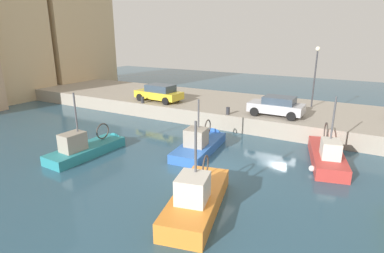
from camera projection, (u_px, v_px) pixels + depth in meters
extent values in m
plane|color=#2D5166|center=(207.00, 171.00, 16.50)|extent=(80.00, 80.00, 0.00)
cube|color=#9E9384|center=(269.00, 113.00, 25.91)|extent=(9.00, 56.00, 1.20)
cube|color=#2D60B7|center=(199.00, 151.00, 19.30)|extent=(5.23, 2.34, 1.12)
cone|color=#2D60B7|center=(215.00, 137.00, 21.84)|extent=(1.07, 1.72, 1.63)
cube|color=#B2A893|center=(199.00, 144.00, 19.16)|extent=(5.01, 2.17, 0.08)
cube|color=gray|center=(196.00, 137.00, 18.52)|extent=(1.31, 1.31, 1.07)
cylinder|color=#4C4C51|center=(198.00, 122.00, 18.60)|extent=(0.10, 0.10, 2.82)
torus|color=#3F3833|center=(208.00, 127.00, 20.22)|extent=(1.06, 0.19, 1.06)
sphere|color=white|center=(174.00, 155.00, 18.30)|extent=(0.32, 0.32, 0.32)
cube|color=orange|center=(197.00, 209.00, 12.97)|extent=(5.39, 2.90, 1.58)
cone|color=orange|center=(212.00, 179.00, 15.65)|extent=(1.24, 1.75, 1.59)
cube|color=#9E7A51|center=(197.00, 194.00, 12.76)|extent=(5.16, 2.71, 0.08)
cube|color=beige|center=(193.00, 189.00, 12.00)|extent=(1.55, 1.42, 1.08)
cylinder|color=#4C4C51|center=(196.00, 161.00, 12.07)|extent=(0.10, 0.10, 3.20)
torus|color=#3F3833|center=(206.00, 166.00, 13.90)|extent=(1.03, 0.32, 1.04)
sphere|color=white|center=(162.00, 221.00, 11.75)|extent=(0.32, 0.32, 0.32)
cube|color=teal|center=(87.00, 155.00, 18.72)|extent=(4.97, 1.87, 1.15)
cone|color=teal|center=(120.00, 142.00, 20.99)|extent=(0.97, 1.51, 1.47)
cube|color=#896B4C|center=(86.00, 147.00, 18.57)|extent=(4.76, 1.73, 0.08)
cube|color=gray|center=(73.00, 142.00, 17.70)|extent=(1.40, 1.01, 1.06)
cylinder|color=#4C4C51|center=(77.00, 122.00, 17.71)|extent=(0.10, 0.10, 3.36)
torus|color=#3F3833|center=(103.00, 131.00, 19.50)|extent=(1.02, 0.13, 1.02)
sphere|color=white|center=(56.00, 157.00, 17.94)|extent=(0.32, 0.32, 0.32)
cube|color=#BC3833|center=(326.00, 163.00, 17.62)|extent=(5.45, 2.78, 1.38)
cone|color=#BC3833|center=(320.00, 145.00, 20.34)|extent=(1.21, 1.62, 1.46)
cube|color=#9E7A51|center=(327.00, 152.00, 17.44)|extent=(5.22, 2.61, 0.08)
cube|color=beige|center=(331.00, 149.00, 16.49)|extent=(1.51, 1.21, 0.95)
cylinder|color=#4C4C51|center=(332.00, 127.00, 16.53)|extent=(0.10, 0.10, 3.27)
torus|color=#3F3833|center=(326.00, 132.00, 18.57)|extent=(1.21, 0.36, 1.23)
sphere|color=white|center=(312.00, 169.00, 16.35)|extent=(0.32, 0.32, 0.32)
cube|color=gold|center=(159.00, 95.00, 27.59)|extent=(2.07, 4.39, 0.62)
cube|color=#384756|center=(160.00, 88.00, 27.30)|extent=(1.73, 2.50, 0.59)
cylinder|color=black|center=(140.00, 97.00, 27.70)|extent=(0.26, 0.65, 0.64)
cylinder|color=black|center=(153.00, 94.00, 29.14)|extent=(0.26, 0.65, 0.64)
cylinder|color=black|center=(166.00, 101.00, 26.18)|extent=(0.26, 0.65, 0.64)
cylinder|color=black|center=(178.00, 98.00, 27.62)|extent=(0.26, 0.65, 0.64)
cube|color=#B7B7BC|center=(276.00, 108.00, 22.74)|extent=(1.86, 3.91, 0.65)
cube|color=#384756|center=(279.00, 100.00, 22.48)|extent=(1.62, 2.20, 0.51)
cylinder|color=black|center=(254.00, 112.00, 22.70)|extent=(0.23, 0.64, 0.64)
cylinder|color=black|center=(262.00, 107.00, 24.20)|extent=(0.23, 0.64, 0.64)
cylinder|color=black|center=(291.00, 116.00, 21.44)|extent=(0.23, 0.64, 0.64)
cylinder|color=black|center=(297.00, 111.00, 22.94)|extent=(0.23, 0.64, 0.64)
cylinder|color=#2D2D33|center=(228.00, 111.00, 23.13)|extent=(0.28, 0.28, 0.55)
cylinder|color=#2D2D33|center=(143.00, 100.00, 26.89)|extent=(0.28, 0.28, 0.55)
cylinder|color=#38383D|center=(314.00, 80.00, 24.91)|extent=(0.12, 0.12, 4.50)
sphere|color=#F2EACC|center=(318.00, 49.00, 24.21)|extent=(0.36, 0.36, 0.36)
cube|color=#D1B284|center=(65.00, 39.00, 40.56)|extent=(9.24, 8.72, 12.57)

